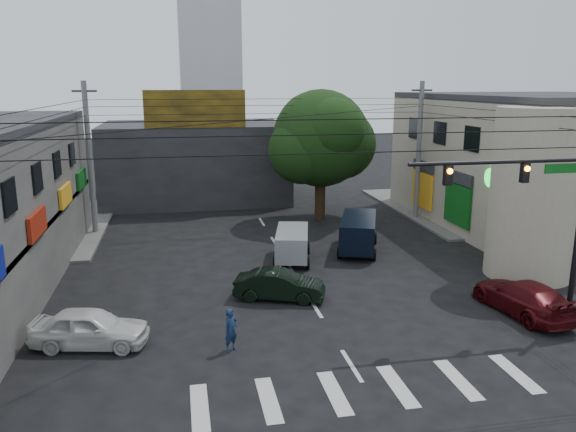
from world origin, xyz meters
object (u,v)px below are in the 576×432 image
object	(u,v)px
maroon_sedan	(523,297)
traffic_gantry	(542,200)
traffic_officer	(231,330)
navy_van	(358,234)
utility_pole_far_left	(90,159)
utility_pole_far_right	(419,152)
dark_sedan	(280,285)
white_compact	(90,328)
street_tree	(321,139)
silver_minivan	(292,246)

from	to	relation	value
maroon_sedan	traffic_gantry	bearing A→B (deg)	68.97
traffic_officer	maroon_sedan	bearing A→B (deg)	-31.29
traffic_gantry	navy_van	world-z (taller)	traffic_gantry
utility_pole_far_left	utility_pole_far_right	size ratio (longest dim) A/B	1.00
utility_pole_far_right	dark_sedan	size ratio (longest dim) A/B	2.26
utility_pole_far_left	white_compact	bearing A→B (deg)	-83.14
maroon_sedan	traffic_officer	size ratio (longest dim) A/B	3.22
traffic_gantry	dark_sedan	distance (m)	10.87
utility_pole_far_left	navy_van	world-z (taller)	utility_pole_far_left
maroon_sedan	dark_sedan	bearing A→B (deg)	-27.36
street_tree	dark_sedan	size ratio (longest dim) A/B	2.13
traffic_officer	silver_minivan	bearing A→B (deg)	30.64
utility_pole_far_left	street_tree	bearing A→B (deg)	3.95
utility_pole_far_left	silver_minivan	size ratio (longest dim) A/B	2.25
street_tree	traffic_officer	size ratio (longest dim) A/B	5.66
maroon_sedan	silver_minivan	world-z (taller)	silver_minivan
dark_sedan	white_compact	distance (m)	7.94
white_compact	navy_van	bearing A→B (deg)	-42.38
maroon_sedan	traffic_officer	xyz separation A→B (m)	(-11.80, -1.00, 0.08)
maroon_sedan	silver_minivan	bearing A→B (deg)	-55.19
traffic_gantry	silver_minivan	bearing A→B (deg)	128.76
traffic_gantry	utility_pole_far_right	bearing A→B (deg)	81.06
silver_minivan	maroon_sedan	bearing A→B (deg)	-124.50
navy_van	traffic_gantry	bearing A→B (deg)	-140.65
utility_pole_far_right	silver_minivan	bearing A→B (deg)	-143.09
street_tree	traffic_gantry	size ratio (longest dim) A/B	1.21
maroon_sedan	silver_minivan	distance (m)	11.49
white_compact	traffic_officer	bearing A→B (deg)	-93.33
traffic_gantry	silver_minivan	world-z (taller)	traffic_gantry
utility_pole_far_right	silver_minivan	world-z (taller)	utility_pole_far_right
street_tree	navy_van	distance (m)	8.83
white_compact	silver_minivan	bearing A→B (deg)	-35.58
dark_sedan	traffic_officer	distance (m)	5.05
white_compact	maroon_sedan	distance (m)	16.62
traffic_gantry	traffic_officer	xyz separation A→B (m)	(-11.59, -0.16, -4.06)
maroon_sedan	utility_pole_far_right	bearing A→B (deg)	-106.05
traffic_gantry	street_tree	bearing A→B (deg)	101.99
utility_pole_far_right	maroon_sedan	distance (m)	16.82
silver_minivan	traffic_officer	distance (m)	10.35
traffic_gantry	white_compact	size ratio (longest dim) A/B	1.67
street_tree	silver_minivan	bearing A→B (deg)	-113.07
traffic_gantry	utility_pole_far_left	size ratio (longest dim) A/B	0.78
navy_van	traffic_officer	bearing A→B (deg)	163.29
navy_van	traffic_officer	xyz separation A→B (m)	(-8.02, -10.59, -0.18)
utility_pole_far_left	white_compact	xyz separation A→B (m)	(1.91, -15.87, -3.91)
street_tree	white_compact	bearing A→B (deg)	-126.75
utility_pole_far_left	silver_minivan	xyz separation A→B (m)	(10.82, -7.65, -3.78)
dark_sedan	silver_minivan	distance (m)	5.37
utility_pole_far_left	silver_minivan	bearing A→B (deg)	-35.27
utility_pole_far_right	dark_sedan	world-z (taller)	utility_pole_far_right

